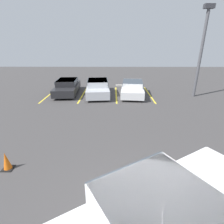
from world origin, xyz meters
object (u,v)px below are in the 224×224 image
(parked_sedan_b, at_px, (98,87))
(wheel_stop_curb, at_px, (124,85))
(light_post, at_px, (202,47))
(parked_sedan_a, at_px, (67,86))
(traffic_cone, at_px, (6,161))
(parked_sedan_c, at_px, (132,88))

(parked_sedan_b, bearing_deg, wheel_stop_curb, 139.03)
(light_post, bearing_deg, parked_sedan_b, 177.52)
(parked_sedan_b, bearing_deg, parked_sedan_a, -103.75)
(parked_sedan_a, relative_size, traffic_cone, 6.49)
(parked_sedan_c, height_order, light_post, light_post)
(parked_sedan_b, distance_m, traffic_cone, 9.66)
(traffic_cone, height_order, wheel_stop_curb, traffic_cone)
(parked_sedan_a, relative_size, light_post, 0.65)
(light_post, bearing_deg, parked_sedan_c, 175.51)
(parked_sedan_a, height_order, light_post, light_post)
(parked_sedan_a, relative_size, parked_sedan_b, 0.98)
(light_post, height_order, wheel_stop_curb, light_post)
(wheel_stop_curb, bearing_deg, parked_sedan_a, -150.83)
(parked_sedan_b, relative_size, wheel_stop_curb, 2.59)
(parked_sedan_c, distance_m, light_post, 5.96)
(light_post, height_order, traffic_cone, light_post)
(parked_sedan_c, bearing_deg, wheel_stop_curb, -165.19)
(traffic_cone, distance_m, wheel_stop_curb, 13.46)
(traffic_cone, xyz_separation_m, wheel_stop_curb, (4.77, 12.58, -0.24))
(light_post, relative_size, traffic_cone, 9.99)
(parked_sedan_c, bearing_deg, parked_sedan_b, -83.43)
(parked_sedan_b, distance_m, parked_sedan_c, 2.90)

